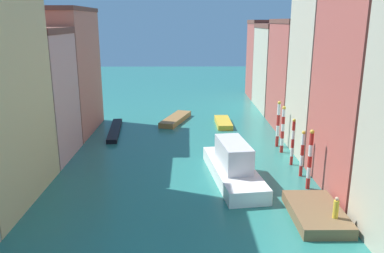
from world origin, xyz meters
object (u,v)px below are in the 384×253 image
(motorboat_0, at_px, (176,119))
(person_on_dock, at_px, (336,208))
(waterfront_dock, at_px, (316,213))
(mooring_pole_3, at_px, (283,129))
(mooring_pole_4, at_px, (278,124))
(mooring_pole_1, at_px, (302,153))
(mooring_pole_2, at_px, (293,142))
(vaporetto_white, at_px, (233,166))
(gondola_black, at_px, (115,130))
(mooring_pole_0, at_px, (310,159))
(motorboat_1, at_px, (223,123))

(motorboat_0, bearing_deg, person_on_dock, -68.25)
(waterfront_dock, bearing_deg, person_on_dock, -61.92)
(mooring_pole_3, distance_m, mooring_pole_4, 1.99)
(mooring_pole_1, bearing_deg, waterfront_dock, -98.01)
(mooring_pole_2, height_order, vaporetto_white, mooring_pole_2)
(person_on_dock, height_order, gondola_black, person_on_dock)
(waterfront_dock, relative_size, mooring_pole_2, 1.30)
(mooring_pole_0, relative_size, mooring_pole_2, 1.11)
(waterfront_dock, height_order, mooring_pole_4, mooring_pole_4)
(mooring_pole_3, bearing_deg, person_on_dock, -90.45)
(person_on_dock, xyz_separation_m, gondola_black, (-18.56, 23.04, -1.22))
(gondola_black, xyz_separation_m, motorboat_1, (13.60, 3.37, 0.06))
(person_on_dock, relative_size, mooring_pole_3, 0.30)
(mooring_pole_3, bearing_deg, motorboat_0, 131.50)
(mooring_pole_2, relative_size, mooring_pole_4, 0.90)
(mooring_pole_2, height_order, mooring_pole_3, mooring_pole_3)
(mooring_pole_4, bearing_deg, motorboat_1, 119.15)
(mooring_pole_0, bearing_deg, person_on_dock, -91.32)
(mooring_pole_1, height_order, motorboat_0, mooring_pole_1)
(mooring_pole_2, distance_m, mooring_pole_3, 3.60)
(mooring_pole_0, xyz_separation_m, vaporetto_white, (-5.88, 2.07, -1.34))
(person_on_dock, relative_size, mooring_pole_1, 0.36)
(mooring_pole_0, distance_m, mooring_pole_4, 11.04)
(mooring_pole_0, bearing_deg, mooring_pole_4, 90.32)
(mooring_pole_3, bearing_deg, mooring_pole_1, -88.20)
(motorboat_0, xyz_separation_m, motorboat_1, (6.31, -1.83, -0.02))
(waterfront_dock, height_order, mooring_pole_2, mooring_pole_2)
(mooring_pole_0, relative_size, mooring_pole_3, 1.02)
(waterfront_dock, relative_size, mooring_pole_3, 1.19)
(mooring_pole_0, xyz_separation_m, mooring_pole_2, (0.06, 5.45, -0.25))
(mooring_pole_1, xyz_separation_m, gondola_black, (-18.88, 14.04, -1.86))
(gondola_black, bearing_deg, vaporetto_white, -48.80)
(motorboat_1, bearing_deg, gondola_black, -166.07)
(mooring_pole_2, distance_m, vaporetto_white, 6.93)
(mooring_pole_0, height_order, mooring_pole_3, mooring_pole_0)
(person_on_dock, xyz_separation_m, mooring_pole_3, (0.12, 15.37, 1.03))
(vaporetto_white, distance_m, gondola_black, 19.49)
(mooring_pole_4, bearing_deg, vaporetto_white, -122.98)
(mooring_pole_1, xyz_separation_m, mooring_pole_4, (-0.23, 8.36, 0.45))
(motorboat_1, bearing_deg, mooring_pole_2, -70.54)
(mooring_pole_4, bearing_deg, gondola_black, 163.06)
(mooring_pole_2, relative_size, motorboat_0, 0.56)
(mooring_pole_0, height_order, motorboat_0, mooring_pole_0)
(motorboat_0, bearing_deg, mooring_pole_3, -48.50)
(mooring_pole_1, bearing_deg, person_on_dock, -92.04)
(person_on_dock, distance_m, gondola_black, 29.61)
(waterfront_dock, distance_m, mooring_pole_3, 14.16)
(waterfront_dock, bearing_deg, motorboat_0, 111.41)
(mooring_pole_2, distance_m, motorboat_0, 20.17)
(mooring_pole_3, relative_size, motorboat_0, 0.61)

